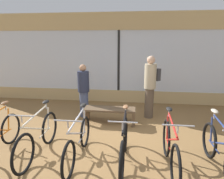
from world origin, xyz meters
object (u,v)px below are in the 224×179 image
Objects in this scene: bicycle_far_right at (220,153)px; customer_by_window at (84,90)px; bicycle_center_left at (78,142)px; bicycle_left at (39,137)px; display_bench at (110,111)px; bicycle_right at (170,149)px; customer_near_rack at (150,85)px; bicycle_center_right at (124,145)px.

bicycle_far_right is 1.12× the size of customer_by_window.
customer_by_window reaches higher than bicycle_center_left.
bicycle_left is at bearing 176.88° from bicycle_center_left.
bicycle_far_right reaches higher than display_bench.
customer_by_window reaches higher than display_bench.
customer_near_rack is (-0.22, 2.51, 0.59)m from bicycle_right.
bicycle_center_right is at bearing -59.40° from customer_by_window.
customer_by_window is (-0.48, 2.25, 0.45)m from bicycle_center_left.
bicycle_center_left is 1.09× the size of customer_by_window.
bicycle_center_right is 1.91m from display_bench.
customer_by_window is at bearing 120.60° from bicycle_center_right.
bicycle_center_left is 1.01× the size of bicycle_center_right.
bicycle_right reaches higher than bicycle_center_right.
customer_near_rack is (1.47, 2.41, 0.62)m from bicycle_center_left.
bicycle_center_left is 0.98× the size of bicycle_far_right.
bicycle_right is at bearing -55.06° from display_bench.
bicycle_left reaches higher than display_bench.
bicycle_left is at bearing -123.89° from display_bench.
display_bench is at bearing 78.59° from bicycle_center_left.
bicycle_far_right is at bearing -67.33° from customer_near_rack.
bicycle_center_right is at bearing -74.47° from display_bench.
bicycle_left reaches higher than bicycle_center_left.
bicycle_center_right is at bearing 175.72° from bicycle_right.
bicycle_center_left is 1.70m from bicycle_right.
customer_near_rack reaches higher than bicycle_far_right.
bicycle_center_left is at bearing -121.44° from customer_near_rack.
bicycle_left is at bearing 176.73° from bicycle_right.
bicycle_center_left is 1.23× the size of display_bench.
bicycle_right is 1.09× the size of customer_by_window.
customer_by_window is at bearing 81.32° from bicycle_left.
bicycle_left is 0.82m from bicycle_center_left.
bicycle_far_right is at bearing -2.07° from bicycle_center_right.
bicycle_center_left is at bearing -101.41° from display_bench.
bicycle_center_left is 2.89m from customer_near_rack.
bicycle_right reaches higher than bicycle_left.
bicycle_far_right reaches higher than bicycle_center_left.
customer_by_window is (-3.00, 2.35, 0.44)m from bicycle_far_right.
bicycle_right reaches higher than bicycle_far_right.
bicycle_center_right reaches higher than bicycle_center_left.
bicycle_center_right is (1.69, -0.08, -0.00)m from bicycle_left.
bicycle_far_right is (2.52, -0.10, 0.01)m from bicycle_center_left.
bicycle_left reaches higher than bicycle_center_right.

